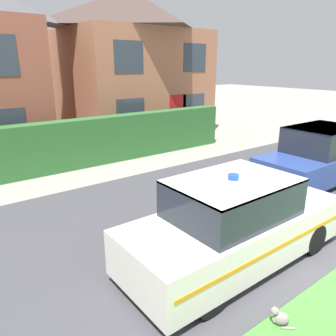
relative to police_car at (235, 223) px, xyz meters
name	(u,v)px	position (x,y,z in m)	size (l,w,h in m)	color
road_strip	(215,205)	(1.52, 1.99, -0.76)	(28.00, 6.57, 0.01)	#424247
garden_hedge	(78,144)	(0.04, 7.27, 0.08)	(12.87, 0.61, 1.69)	#2D662D
police_car	(235,223)	(0.00, 0.00, 0.00)	(4.43, 1.71, 1.71)	black
cat	(280,317)	(-0.67, -1.47, -0.65)	(0.27, 0.32, 0.29)	gray
neighbour_car_near	(318,156)	(5.38, 1.43, 0.04)	(4.19, 1.81, 1.68)	black
house_right	(132,63)	(5.05, 11.72, 2.79)	(7.00, 5.85, 6.98)	#A86B4C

